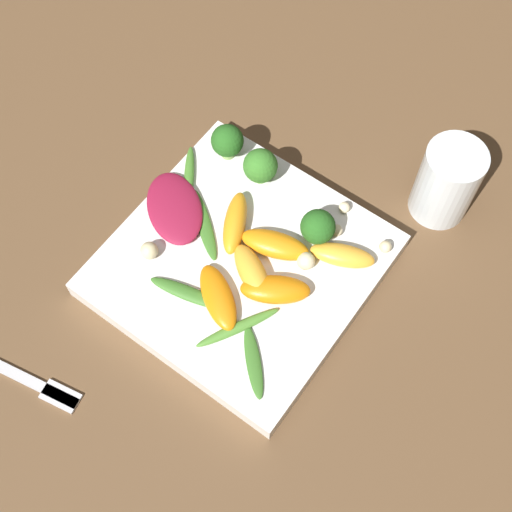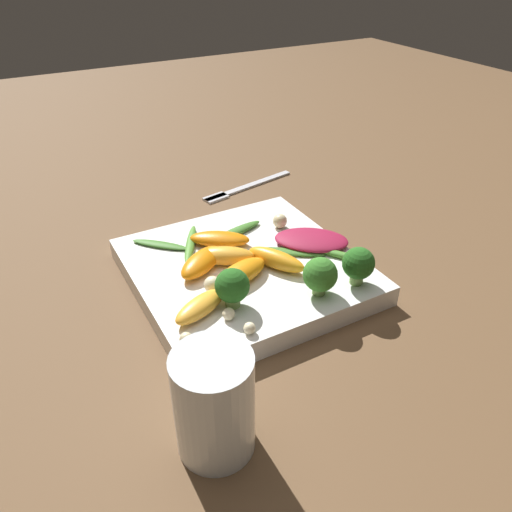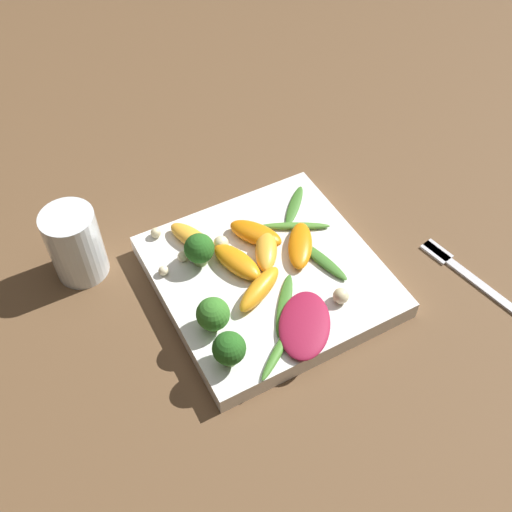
% 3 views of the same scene
% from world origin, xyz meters
% --- Properties ---
extents(ground_plane, '(2.40, 2.40, 0.00)m').
position_xyz_m(ground_plane, '(0.00, 0.00, 0.00)').
color(ground_plane, brown).
extents(plate, '(0.26, 0.26, 0.03)m').
position_xyz_m(plate, '(0.00, 0.00, 0.01)').
color(plate, white).
rests_on(plate, ground_plane).
extents(drinking_glass, '(0.06, 0.06, 0.10)m').
position_xyz_m(drinking_glass, '(0.19, -0.13, 0.05)').
color(drinking_glass, white).
rests_on(drinking_glass, ground_plane).
extents(fork, '(0.05, 0.18, 0.01)m').
position_xyz_m(fork, '(-0.23, 0.11, 0.00)').
color(fork, silver).
rests_on(fork, ground_plane).
extents(radicchio_leaf_0, '(0.10, 0.11, 0.01)m').
position_xyz_m(radicchio_leaf_0, '(0.01, 0.09, 0.03)').
color(radicchio_leaf_0, maroon).
rests_on(radicchio_leaf_0, plate).
extents(orange_segment_0, '(0.05, 0.08, 0.02)m').
position_xyz_m(orange_segment_0, '(0.03, -0.02, 0.04)').
color(orange_segment_0, orange).
rests_on(orange_segment_0, plate).
extents(orange_segment_1, '(0.08, 0.06, 0.02)m').
position_xyz_m(orange_segment_1, '(0.03, 0.03, 0.04)').
color(orange_segment_1, orange).
rests_on(orange_segment_1, plate).
extents(orange_segment_2, '(0.07, 0.08, 0.02)m').
position_xyz_m(orange_segment_2, '(-0.05, -0.01, 0.03)').
color(orange_segment_2, orange).
rests_on(orange_segment_2, plate).
extents(orange_segment_3, '(0.07, 0.08, 0.02)m').
position_xyz_m(orange_segment_3, '(-0.01, -0.05, 0.04)').
color(orange_segment_3, orange).
rests_on(orange_segment_3, plate).
extents(orange_segment_4, '(0.05, 0.07, 0.02)m').
position_xyz_m(orange_segment_4, '(0.06, -0.08, 0.03)').
color(orange_segment_4, '#FCAD33').
rests_on(orange_segment_4, plate).
extents(orange_segment_5, '(0.06, 0.07, 0.02)m').
position_xyz_m(orange_segment_5, '(-0.01, -0.02, 0.04)').
color(orange_segment_5, '#FCAD33').
rests_on(orange_segment_5, plate).
extents(broccoli_floret_0, '(0.04, 0.04, 0.04)m').
position_xyz_m(broccoli_floret_0, '(0.09, 0.04, 0.05)').
color(broccoli_floret_0, '#7A9E51').
rests_on(broccoli_floret_0, plate).
extents(broccoli_floret_1, '(0.04, 0.04, 0.04)m').
position_xyz_m(broccoli_floret_1, '(0.10, 0.09, 0.05)').
color(broccoli_floret_1, '#84AD5B').
rests_on(broccoli_floret_1, plate).
extents(broccoli_floret_2, '(0.04, 0.04, 0.04)m').
position_xyz_m(broccoli_floret_2, '(0.07, -0.05, 0.05)').
color(broccoli_floret_2, '#7A9E51').
rests_on(broccoli_floret_2, plate).
extents(arugula_sprig_0, '(0.03, 0.08, 0.01)m').
position_xyz_m(arugula_sprig_0, '(-0.06, 0.02, 0.03)').
color(arugula_sprig_0, '#3D7528').
rests_on(arugula_sprig_0, plate).
extents(arugula_sprig_1, '(0.08, 0.05, 0.01)m').
position_xyz_m(arugula_sprig_1, '(-0.06, -0.04, 0.03)').
color(arugula_sprig_1, '#518E33').
rests_on(arugula_sprig_1, plate).
extents(arugula_sprig_2, '(0.06, 0.06, 0.00)m').
position_xyz_m(arugula_sprig_2, '(-0.08, -0.08, 0.03)').
color(arugula_sprig_2, '#3D7528').
rests_on(arugula_sprig_2, plate).
extents(arugula_sprig_3, '(0.07, 0.08, 0.01)m').
position_xyz_m(arugula_sprig_3, '(0.01, 0.06, 0.03)').
color(arugula_sprig_3, '#3D7528').
rests_on(arugula_sprig_3, plate).
extents(arugula_sprig_4, '(0.07, 0.06, 0.01)m').
position_xyz_m(arugula_sprig_4, '(0.05, 0.11, 0.03)').
color(arugula_sprig_4, '#47842D').
rests_on(arugula_sprig_4, plate).
extents(macadamia_nut_0, '(0.01, 0.01, 0.01)m').
position_xyz_m(macadamia_nut_0, '(0.08, -0.06, 0.03)').
color(macadamia_nut_0, beige).
rests_on(macadamia_nut_0, plate).
extents(macadamia_nut_1, '(0.01, 0.01, 0.01)m').
position_xyz_m(macadamia_nut_1, '(0.10, -0.11, 0.03)').
color(macadamia_nut_1, beige).
rests_on(macadamia_nut_1, plate).
extents(macadamia_nut_2, '(0.01, 0.01, 0.01)m').
position_xyz_m(macadamia_nut_2, '(0.11, -0.05, 0.03)').
color(macadamia_nut_2, beige).
rests_on(macadamia_nut_2, plate).
extents(macadamia_nut_3, '(0.02, 0.02, 0.02)m').
position_xyz_m(macadamia_nut_3, '(-0.05, 0.08, 0.04)').
color(macadamia_nut_3, beige).
rests_on(macadamia_nut_3, plate).
extents(macadamia_nut_4, '(0.02, 0.02, 0.02)m').
position_xyz_m(macadamia_nut_4, '(0.03, -0.06, 0.04)').
color(macadamia_nut_4, beige).
rests_on(macadamia_nut_4, plate).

